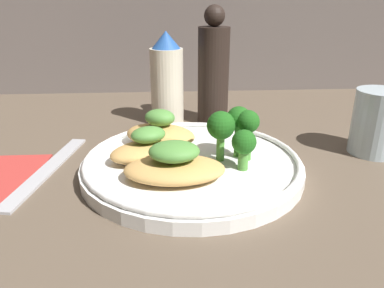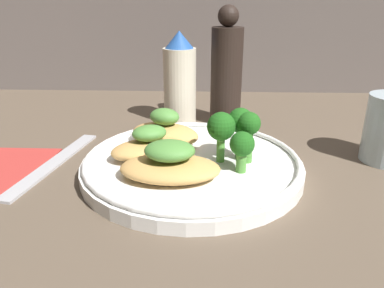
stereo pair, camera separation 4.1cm
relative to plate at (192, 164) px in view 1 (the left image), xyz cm
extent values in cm
cube|color=brown|center=(0.00, 0.00, -1.49)|extent=(180.00, 180.00, 1.00)
cylinder|color=white|center=(0.00, 0.00, -0.29)|extent=(24.44, 24.44, 1.40)
torus|color=white|center=(0.00, 0.00, 0.71)|extent=(23.84, 23.84, 0.60)
ellipsoid|color=tan|center=(-2.02, -4.21, 1.42)|extent=(10.27, 6.49, 2.02)
ellipsoid|color=#518E3D|center=(-2.02, -4.21, 3.37)|extent=(5.14, 4.16, 1.89)
ellipsoid|color=tan|center=(-4.74, 0.62, 1.48)|extent=(10.07, 8.10, 2.13)
ellipsoid|color=#518E3D|center=(-4.74, 0.62, 3.39)|extent=(4.77, 4.37, 1.69)
ellipsoid|color=tan|center=(-3.54, 5.07, 1.65)|extent=(9.99, 8.11, 2.48)
ellipsoid|color=#518E3D|center=(-3.54, 5.07, 3.89)|extent=(4.51, 4.09, 1.99)
cylinder|color=#4C8E38|center=(6.07, -0.37, 2.20)|extent=(1.08, 1.08, 3.57)
sphere|color=#1E5B19|center=(6.07, -0.37, 4.86)|extent=(2.51, 2.51, 2.51)
cylinder|color=#4C8E38|center=(5.25, 1.09, 2.14)|extent=(0.79, 0.79, 3.45)
sphere|color=#1E5B19|center=(5.25, 1.09, 4.84)|extent=(2.78, 2.78, 2.78)
cylinder|color=#4C8E38|center=(3.14, -0.41, 1.91)|extent=(0.89, 0.89, 3.00)
sphere|color=#1E5B19|center=(3.14, -0.41, 4.50)|extent=(3.10, 3.10, 3.10)
cylinder|color=#4C8E38|center=(5.20, -2.51, 1.51)|extent=(1.07, 1.07, 2.21)
sphere|color=#1E5B19|center=(5.20, -2.51, 3.52)|extent=(2.58, 2.58, 2.58)
cylinder|color=beige|center=(-2.60, 17.82, 4.66)|extent=(4.92, 4.92, 11.30)
cone|color=#23519E|center=(-2.60, 17.82, 11.55)|extent=(4.18, 4.18, 2.49)
cylinder|color=black|center=(4.39, 17.82, 6.15)|extent=(4.67, 4.67, 14.28)
sphere|color=black|center=(4.39, 17.82, 14.81)|extent=(3.03, 3.03, 3.03)
cylinder|color=silver|center=(23.14, 4.11, 3.01)|extent=(6.10, 6.10, 8.01)
cube|color=#B2B2B7|center=(-16.31, 1.42, -0.69)|extent=(4.94, 18.45, 0.60)
camera|label=1|loc=(-2.51, -37.83, 17.62)|focal=35.00mm
camera|label=2|loc=(1.57, -37.88, 17.62)|focal=35.00mm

